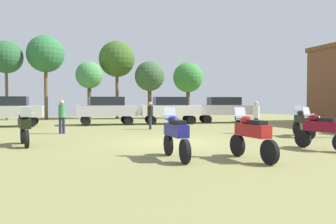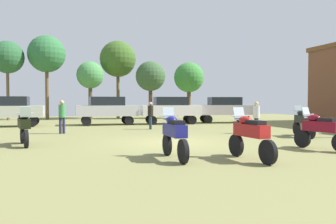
{
  "view_description": "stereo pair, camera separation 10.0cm",
  "coord_description": "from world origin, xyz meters",
  "views": [
    {
      "loc": [
        -3.98,
        -13.15,
        1.71
      ],
      "look_at": [
        0.86,
        3.63,
        1.14
      ],
      "focal_mm": 35.87,
      "sensor_mm": 36.0,
      "label": 1
    },
    {
      "loc": [
        -3.88,
        -13.17,
        1.71
      ],
      "look_at": [
        0.86,
        3.63,
        1.14
      ],
      "focal_mm": 35.87,
      "sensor_mm": 36.0,
      "label": 2
    }
  ],
  "objects": [
    {
      "name": "car_4",
      "position": [
        7.46,
        10.77,
        1.19
      ],
      "size": [
        4.54,
        2.5,
        2.0
      ],
      "rotation": [
        0.0,
        0.0,
        1.4
      ],
      "color": "black",
      "rests_on": "ground"
    },
    {
      "name": "tree_7",
      "position": [
        -6.2,
        19.41,
        5.97
      ],
      "size": [
        3.35,
        3.35,
        7.67
      ],
      "color": "brown",
      "rests_on": "ground"
    },
    {
      "name": "tree_4",
      "position": [
        7.11,
        18.16,
        4.01
      ],
      "size": [
        2.95,
        2.95,
        5.51
      ],
      "color": "brown",
      "rests_on": "ground"
    },
    {
      "name": "motorcycle_7",
      "position": [
        -5.69,
        0.52,
        0.75
      ],
      "size": [
        0.73,
        2.09,
        1.5
      ],
      "rotation": [
        0.0,
        0.0,
        3.36
      ],
      "color": "black",
      "rests_on": "ground"
    },
    {
      "name": "tree_2",
      "position": [
        -2.37,
        18.69,
        4.07
      ],
      "size": [
        2.5,
        2.5,
        5.36
      ],
      "color": "#4C3F27",
      "rests_on": "ground"
    },
    {
      "name": "car_2",
      "position": [
        -7.96,
        10.93,
        1.19
      ],
      "size": [
        4.3,
        1.8,
        2.0
      ],
      "rotation": [
        0.0,
        0.0,
        1.57
      ],
      "color": "black",
      "rests_on": "ground"
    },
    {
      "name": "person_3",
      "position": [
        0.57,
        6.44,
        0.97
      ],
      "size": [
        0.37,
        0.37,
        1.64
      ],
      "rotation": [
        0.0,
        0.0,
        4.62
      ],
      "color": "#1E374C",
      "rests_on": "ground"
    },
    {
      "name": "car_5",
      "position": [
        3.04,
        10.64,
        1.19
      ],
      "size": [
        4.44,
        2.16,
        2.0
      ],
      "rotation": [
        0.0,
        0.0,
        1.48
      ],
      "color": "black",
      "rests_on": "ground"
    },
    {
      "name": "motorcycle_1",
      "position": [
        -1.06,
        -3.85,
        0.76
      ],
      "size": [
        0.62,
        2.18,
        1.5
      ],
      "rotation": [
        0.0,
        0.0,
        0.02
      ],
      "color": "black",
      "rests_on": "ground"
    },
    {
      "name": "motorcycle_4",
      "position": [
        6.59,
        0.32,
        0.75
      ],
      "size": [
        0.75,
        2.17,
        1.49
      ],
      "rotation": [
        0.0,
        0.0,
        -0.23
      ],
      "color": "black",
      "rests_on": "ground"
    },
    {
      "name": "car_3",
      "position": [
        -1.58,
        10.95,
        1.19
      ],
      "size": [
        4.32,
        1.85,
        2.0
      ],
      "rotation": [
        0.0,
        0.0,
        1.58
      ],
      "color": "black",
      "rests_on": "ground"
    },
    {
      "name": "motorcycle_8",
      "position": [
        4.36,
        -3.44,
        0.74
      ],
      "size": [
        0.8,
        2.06,
        1.47
      ],
      "rotation": [
        0.0,
        0.0,
        0.28
      ],
      "color": "black",
      "rests_on": "ground"
    },
    {
      "name": "tree_6",
      "position": [
        3.28,
        18.41,
        4.07
      ],
      "size": [
        2.86,
        2.86,
        5.53
      ],
      "color": "brown",
      "rests_on": "ground"
    },
    {
      "name": "tree_8",
      "position": [
        0.37,
        20.01,
        5.82
      ],
      "size": [
        3.54,
        3.54,
        7.61
      ],
      "color": "brown",
      "rests_on": "ground"
    },
    {
      "name": "ground_plane",
      "position": [
        0.0,
        0.0,
        0.01
      ],
      "size": [
        44.0,
        52.0,
        0.02
      ],
      "color": "olive"
    },
    {
      "name": "person_2",
      "position": [
        5.31,
        2.39,
        0.99
      ],
      "size": [
        0.37,
        0.37,
        1.67
      ],
      "rotation": [
        0.0,
        0.0,
        1.49
      ],
      "color": "#23304B",
      "rests_on": "ground"
    },
    {
      "name": "motorcycle_6",
      "position": [
        0.99,
        -4.6,
        0.76
      ],
      "size": [
        0.62,
        2.2,
        1.51
      ],
      "rotation": [
        0.0,
        0.0,
        0.1
      ],
      "color": "black",
      "rests_on": "ground"
    },
    {
      "name": "person_1",
      "position": [
        -4.46,
        5.01,
        1.04
      ],
      "size": [
        0.41,
        0.41,
        1.74
      ],
      "rotation": [
        0.0,
        0.0,
        3.36
      ],
      "color": "#252644",
      "rests_on": "ground"
    },
    {
      "name": "tree_3",
      "position": [
        -9.45,
        19.23,
        5.54
      ],
      "size": [
        2.85,
        2.85,
        6.99
      ],
      "color": "brown",
      "rests_on": "ground"
    }
  ]
}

